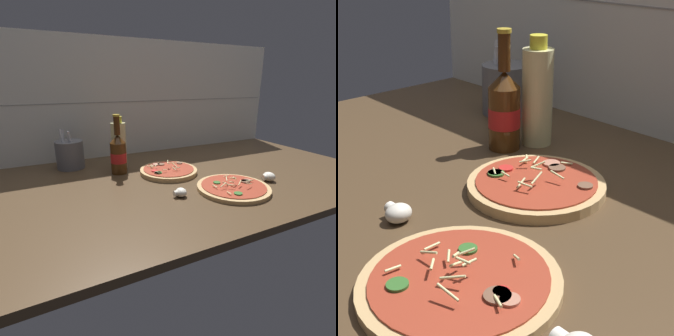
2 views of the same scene
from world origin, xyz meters
The scene contains 7 objects.
counter_slab centered at (0.00, 0.00, 1.25)cm, with size 160.00×90.00×2.50cm.
pizza_near centered at (6.61, -19.83, 3.35)cm, with size 26.03×26.03×5.15cm.
pizza_far centered at (-6.07, 6.88, 3.56)cm, with size 24.16×24.16×5.38cm.
beer_bottle centered at (-24.66, 16.42, 11.14)cm, with size 6.65×6.65×24.66cm.
oil_bottle centered at (-22.18, 23.48, 13.06)cm, with size 6.50×6.50×22.97cm.
mushroom_right centered at (-13.28, -16.57, 4.01)cm, with size 4.54×4.33×3.03cm.
utensil_crock centered at (-42.08, 32.99, 8.80)cm, with size 11.96×11.96×18.03cm.
Camera 2 is at (49.60, -51.75, 43.02)cm, focal length 55.00 mm.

